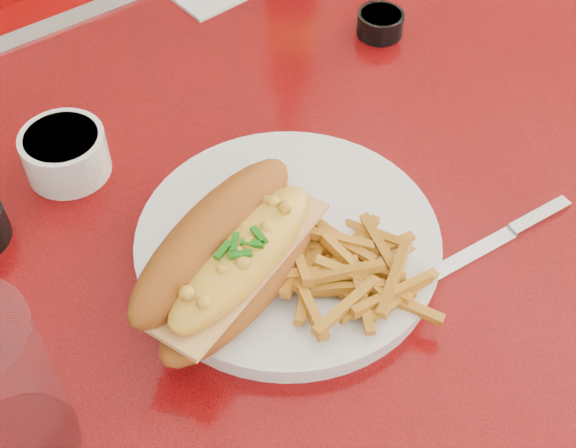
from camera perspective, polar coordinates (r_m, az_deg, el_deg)
diner_table at (r=0.91m, az=0.97°, el=-4.76°), size 1.23×0.83×0.77m
booth_bench_far at (r=1.66m, az=-16.24°, el=7.47°), size 1.20×0.51×0.90m
dinner_plate at (r=0.73m, az=-0.00°, el=-1.46°), size 0.34×0.34×0.02m
mac_hoagie at (r=0.67m, az=-4.03°, el=-2.33°), size 0.23×0.17×0.09m
fries_pile at (r=0.69m, az=4.32°, el=-3.12°), size 0.15×0.14×0.03m
fork at (r=0.73m, az=4.15°, el=-0.94°), size 0.07×0.15×0.00m
gravy_ramekin at (r=0.82m, az=-15.57°, el=4.92°), size 0.09×0.09×0.05m
sauce_cup_right at (r=0.98m, az=6.59°, el=14.04°), size 0.07×0.07×0.03m
knife at (r=0.78m, az=15.18°, el=-0.78°), size 0.19×0.03×0.01m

